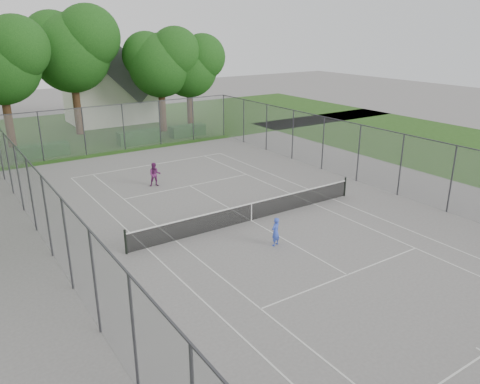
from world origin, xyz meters
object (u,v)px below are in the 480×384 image
tennis_net (251,211)px  woman_player (155,174)px  house (109,82)px  girl_player (276,232)px

tennis_net → woman_player: (-1.71, 7.53, 0.21)m
house → tennis_net: bearing=-96.1°
girl_player → woman_player: size_ratio=0.89×
woman_player → girl_player: bearing=-62.9°
woman_player → house: bearing=98.8°
girl_player → woman_player: (-1.01, 10.33, 0.08)m
tennis_net → woman_player: 7.72m
tennis_net → house: size_ratio=1.34×
girl_player → house: bearing=-114.2°
tennis_net → house: (3.06, 28.65, 3.35)m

